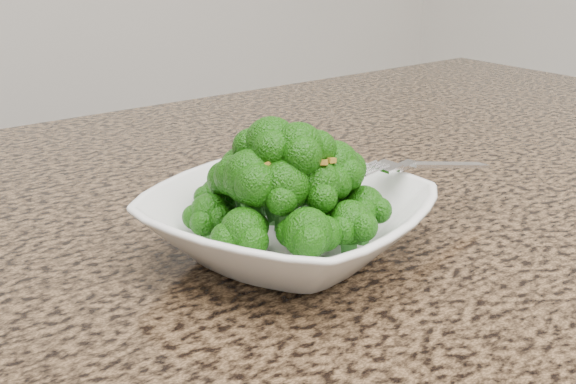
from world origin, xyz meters
TOP-DOWN VIEW (x-y plane):
  - granite_counter at (0.00, 0.30)m, footprint 1.64×1.04m
  - bowl at (0.02, 0.32)m, footprint 0.26×0.26m
  - broccoli_pile at (0.02, 0.32)m, footprint 0.18×0.18m
  - garlic_topping at (0.02, 0.32)m, footprint 0.11×0.11m
  - fork at (0.13, 0.30)m, footprint 0.17×0.03m

SIDE VIEW (x-z plane):
  - granite_counter at x=0.00m, z-range 0.87..0.90m
  - bowl at x=0.02m, z-range 0.90..0.95m
  - fork at x=0.13m, z-range 0.95..0.96m
  - broccoli_pile at x=0.02m, z-range 0.95..1.02m
  - garlic_topping at x=0.02m, z-range 1.02..1.02m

